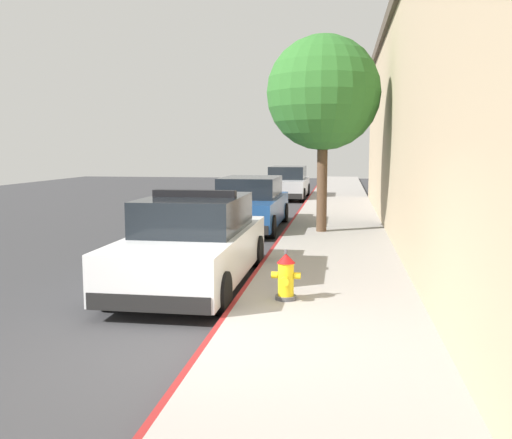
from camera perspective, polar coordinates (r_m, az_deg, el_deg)
The scene contains 8 objects.
ground_plane at distance 17.60m, azimuth -11.78°, elevation -1.13°, with size 32.28×60.00×0.20m, color #353538.
sidewalk_pavement at distance 16.47m, azimuth 8.15°, elevation -1.00°, with size 2.72×60.00×0.15m, color gray.
curb_painted_edge at distance 16.54m, azimuth 3.31°, elevation -0.90°, with size 0.08×60.00×0.15m, color maroon.
police_cruiser at distance 10.00m, azimuth -6.30°, elevation -2.40°, with size 1.94×4.84×1.68m.
parked_car_silver_ahead at distance 16.87m, azimuth -0.60°, elevation 1.54°, with size 1.94×4.84×1.56m.
parked_car_dark_far at distance 27.23m, azimuth 3.23°, elevation 3.69°, with size 1.94×4.84×1.56m.
fire_hydrant at distance 8.45m, azimuth 3.05°, elevation -5.82°, with size 0.44×0.40×0.76m.
street_tree at distance 15.44m, azimuth 6.85°, elevation 12.59°, with size 3.05×3.05×5.26m.
Camera 1 is at (1.51, -6.30, 2.40)m, focal length 39.37 mm.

